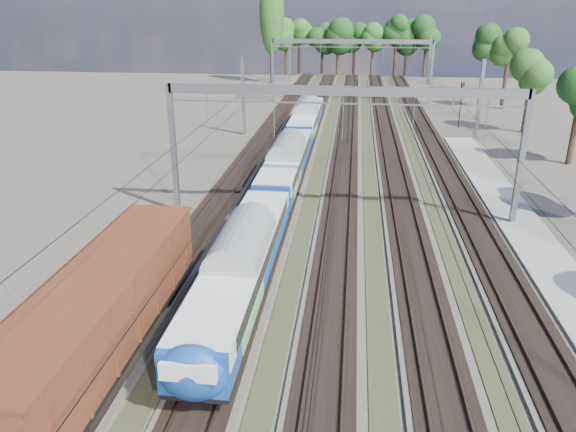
# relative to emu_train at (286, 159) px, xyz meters

# --- Properties ---
(track_bed) EXTENTS (21.00, 130.00, 0.34)m
(track_bed) POSITION_rel_emu_train_xyz_m (4.50, 8.31, -2.19)
(track_bed) COLOR #47423A
(track_bed) RESTS_ON ground
(platform) EXTENTS (3.00, 70.00, 0.30)m
(platform) POSITION_rel_emu_train_xyz_m (16.50, -16.69, -2.14)
(platform) COLOR gray
(platform) RESTS_ON ground
(catenary) EXTENTS (25.65, 130.00, 9.00)m
(catenary) POSITION_rel_emu_train_xyz_m (4.83, 16.00, 4.11)
(catenary) COLOR gray
(catenary) RESTS_ON ground
(tree_belt) EXTENTS (39.18, 102.59, 11.67)m
(tree_belt) POSITION_rel_emu_train_xyz_m (11.95, 55.76, 5.36)
(tree_belt) COLOR black
(tree_belt) RESTS_ON ground
(poplar) EXTENTS (4.40, 4.40, 19.04)m
(poplar) POSITION_rel_emu_train_xyz_m (-10.00, 61.31, 9.60)
(poplar) COLOR black
(poplar) RESTS_ON ground
(emu_train) EXTENTS (2.66, 56.28, 3.88)m
(emu_train) POSITION_rel_emu_train_xyz_m (0.00, 0.00, 0.00)
(emu_train) COLOR black
(emu_train) RESTS_ON ground
(freight_boxcar) EXTENTS (3.22, 15.55, 4.01)m
(freight_boxcar) POSITION_rel_emu_train_xyz_m (-4.50, -24.57, 0.16)
(freight_boxcar) COLOR black
(freight_boxcar) RESTS_ON ground
(worker) EXTENTS (0.54, 0.66, 1.57)m
(worker) POSITION_rel_emu_train_xyz_m (5.60, 55.81, -1.50)
(worker) COLOR black
(worker) RESTS_ON ground
(signal_near) EXTENTS (0.39, 0.36, 5.62)m
(signal_near) POSITION_rel_emu_train_xyz_m (4.70, 14.75, 1.27)
(signal_near) COLOR black
(signal_near) RESTS_ON ground
(signal_far) EXTENTS (0.38, 0.35, 5.35)m
(signal_far) POSITION_rel_emu_train_xyz_m (17.58, 24.79, 1.10)
(signal_far) COLOR black
(signal_far) RESTS_ON ground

